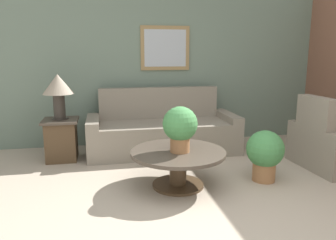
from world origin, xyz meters
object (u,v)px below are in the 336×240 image
object	(u,v)px
potted_plant_floor	(265,153)
side_table	(62,139)
couch_main	(162,132)
table_lamp	(58,88)
coffee_table	(178,160)
potted_plant_on_table	(180,126)
armchair	(334,145)

from	to	relation	value
potted_plant_floor	side_table	bearing A→B (deg)	152.52
couch_main	table_lamp	bearing A→B (deg)	-174.44
coffee_table	potted_plant_on_table	bearing A→B (deg)	-71.16
side_table	potted_plant_floor	world-z (taller)	potted_plant_floor
side_table	potted_plant_on_table	distance (m)	1.98
potted_plant_on_table	armchair	bearing A→B (deg)	6.69
table_lamp	coffee_table	bearing A→B (deg)	-41.42
side_table	table_lamp	size ratio (longest dim) A/B	0.94
table_lamp	potted_plant_on_table	world-z (taller)	table_lamp
table_lamp	potted_plant_floor	size ratio (longest dim) A/B	1.03
armchair	potted_plant_floor	size ratio (longest dim) A/B	1.62
potted_plant_floor	potted_plant_on_table	bearing A→B (deg)	-179.93
armchair	potted_plant_on_table	size ratio (longest dim) A/B	1.94
couch_main	table_lamp	world-z (taller)	table_lamp
couch_main	armchair	xyz separation A→B (m)	(2.13, -1.18, -0.00)
potted_plant_on_table	table_lamp	bearing A→B (deg)	138.04
side_table	potted_plant_floor	size ratio (longest dim) A/B	0.96
couch_main	coffee_table	xyz separation A→B (m)	(-0.07, -1.40, 0.00)
armchair	table_lamp	bearing A→B (deg)	71.45
armchair	side_table	bearing A→B (deg)	71.45
potted_plant_on_table	potted_plant_floor	world-z (taller)	potted_plant_on_table
couch_main	potted_plant_floor	xyz separation A→B (m)	(0.99, -1.44, 0.04)
armchair	side_table	xyz separation A→B (m)	(-3.63, 1.04, -0.00)
couch_main	potted_plant_on_table	bearing A→B (deg)	-92.37
side_table	table_lamp	world-z (taller)	table_lamp
coffee_table	potted_plant_floor	world-z (taller)	potted_plant_floor
coffee_table	side_table	distance (m)	1.90
armchair	coffee_table	xyz separation A→B (m)	(-2.20, -0.22, 0.01)
potted_plant_floor	couch_main	bearing A→B (deg)	124.45
armchair	potted_plant_on_table	xyz separation A→B (m)	(-2.19, -0.26, 0.41)
armchair	table_lamp	size ratio (longest dim) A/B	1.57
coffee_table	potted_plant_floor	xyz separation A→B (m)	(1.06, -0.03, 0.04)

